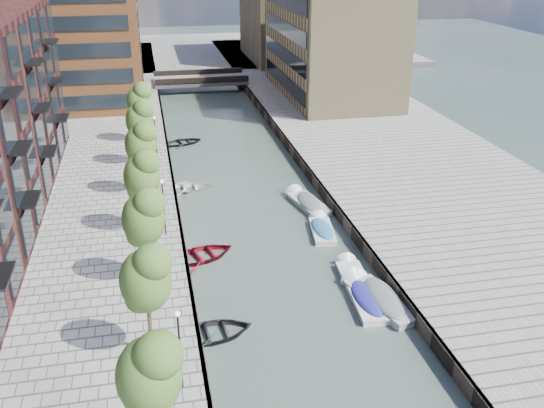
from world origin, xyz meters
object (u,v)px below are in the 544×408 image
object	(u,v)px
sloop_3	(188,190)
motorboat_0	(365,297)
tree_4	(140,142)
motorboat_3	(322,229)
tree_5	(140,118)
motorboat_4	(306,202)
tree_0	(149,371)
motorboat_2	(352,276)
tree_2	(143,216)
tree_6	(139,99)
motorboat_1	(378,297)
tree_3	(142,173)
sloop_2	(202,258)
tree_1	(145,277)
bridge	(200,80)
sloop_4	(184,144)
sloop_1	(213,336)
car	(294,86)

from	to	relation	value
sloop_3	motorboat_0	distance (m)	21.58
tree_4	motorboat_3	world-z (taller)	tree_4
tree_5	motorboat_0	distance (m)	27.92
motorboat_3	motorboat_4	size ratio (longest dim) A/B	0.86
tree_0	motorboat_0	size ratio (longest dim) A/B	1.17
tree_5	motorboat_2	world-z (taller)	tree_5
tree_2	motorboat_0	size ratio (longest dim) A/B	1.17
motorboat_3	tree_6	bearing A→B (deg)	120.26
tree_5	motorboat_1	distance (m)	28.42
tree_2	motorboat_3	size ratio (longest dim) A/B	1.28
motorboat_3	motorboat_1	bearing A→B (deg)	-85.99
tree_3	sloop_3	bearing A→B (deg)	68.79
sloop_2	motorboat_3	bearing A→B (deg)	-95.57
tree_1	bridge	bearing A→B (deg)	82.07
motorboat_2	motorboat_3	xyz separation A→B (m)	(-0.07, 6.85, 0.09)
motorboat_1	sloop_2	bearing A→B (deg)	142.82
sloop_4	motorboat_2	bearing A→B (deg)	179.69
sloop_4	motorboat_2	size ratio (longest dim) A/B	0.88
tree_1	sloop_3	bearing A→B (deg)	81.24
sloop_1	motorboat_1	xyz separation A→B (m)	(10.15, 1.50, 0.23)
tree_6	sloop_4	bearing A→B (deg)	16.72
tree_2	car	xyz separation A→B (m)	(20.42, 46.57, -3.73)
tree_2	sloop_4	size ratio (longest dim) A/B	1.45
tree_1	tree_2	world-z (taller)	same
motorboat_2	car	distance (m)	47.84
tree_1	motorboat_4	world-z (taller)	tree_1
bridge	tree_1	size ratio (longest dim) A/B	2.18
sloop_3	motorboat_4	bearing A→B (deg)	-122.93
tree_4	sloop_1	xyz separation A→B (m)	(3.25, -19.05, -5.31)
tree_1	motorboat_4	xyz separation A→B (m)	(12.84, 18.21, -5.10)
tree_0	sloop_4	world-z (taller)	tree_0
tree_1	tree_4	xyz separation A→B (m)	(0.00, 21.00, 0.00)
motorboat_0	motorboat_2	xyz separation A→B (m)	(0.12, 2.72, -0.11)
bridge	motorboat_3	bearing A→B (deg)	-84.96
tree_0	motorboat_4	size ratio (longest dim) A/B	1.10
motorboat_1	car	world-z (taller)	car
bridge	motorboat_2	size ratio (longest dim) A/B	2.79
tree_6	motorboat_1	bearing A→B (deg)	-66.99
tree_5	motorboat_4	world-z (taller)	tree_5
tree_3	tree_0	bearing A→B (deg)	-90.00
bridge	sloop_4	xyz separation A→B (m)	(-4.30, -24.74, -1.39)
sloop_1	car	distance (m)	54.42
tree_5	motorboat_1	size ratio (longest dim) A/B	0.98
tree_3	sloop_3	xyz separation A→B (m)	(3.58, 9.22, -5.31)
sloop_4	motorboat_3	size ratio (longest dim) A/B	0.88
tree_5	tree_0	bearing A→B (deg)	-90.00
sloop_1	car	bearing A→B (deg)	-25.04
tree_4	motorboat_3	xyz separation A→B (m)	(12.71, -7.79, -5.13)
tree_0	sloop_2	xyz separation A→B (m)	(3.57, 17.90, -5.31)
tree_0	sloop_4	distance (m)	43.79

